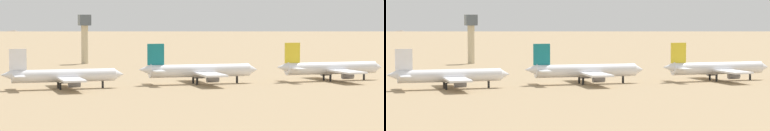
# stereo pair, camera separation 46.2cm
# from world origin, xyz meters

# --- Properties ---
(ground) EXTENTS (4000.00, 4000.00, 0.00)m
(ground) POSITION_xyz_m (0.00, 0.00, 0.00)
(ground) COLOR #9E8460
(parked_jet_white_2) EXTENTS (38.09, 31.97, 12.59)m
(parked_jet_white_2) POSITION_xyz_m (-47.98, -5.59, 4.13)
(parked_jet_white_2) COLOR white
(parked_jet_white_2) RESTS_ON ground
(parked_jet_teal_3) EXTENTS (40.73, 34.37, 13.45)m
(parked_jet_teal_3) POSITION_xyz_m (-2.54, -3.04, 4.41)
(parked_jet_teal_3) COLOR white
(parked_jet_teal_3) RESTS_ON ground
(parked_jet_yellow_4) EXTENTS (40.33, 33.82, 13.34)m
(parked_jet_yellow_4) POSITION_xyz_m (44.50, -6.43, 4.37)
(parked_jet_yellow_4) COLOR white
(parked_jet_yellow_4) RESTS_ON ground
(control_tower) EXTENTS (5.20, 5.20, 22.54)m
(control_tower) POSITION_xyz_m (-15.29, 114.33, 13.60)
(control_tower) COLOR #C6B793
(control_tower) RESTS_ON ground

